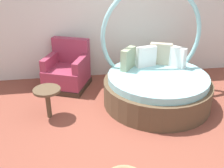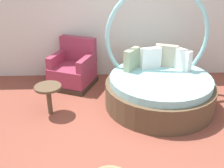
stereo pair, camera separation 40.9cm
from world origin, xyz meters
TOP-DOWN VIEW (x-y plane):
  - ground_plane at (0.00, 0.00)m, footprint 8.00×8.00m
  - back_wall at (0.00, 2.40)m, footprint 8.00×0.12m
  - round_daybed at (0.56, 1.04)m, footprint 1.91×1.91m
  - red_armchair at (-1.02, 1.87)m, footprint 1.04×1.04m
  - side_table at (-1.33, 0.75)m, footprint 0.44×0.44m

SIDE VIEW (x-z plane):
  - ground_plane at x=0.00m, z-range -0.02..0.00m
  - red_armchair at x=-1.02m, z-range -0.14..0.80m
  - round_daybed at x=0.56m, z-range -0.64..1.41m
  - side_table at x=-1.33m, z-range 0.17..0.69m
  - back_wall at x=0.00m, z-range 0.00..2.84m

